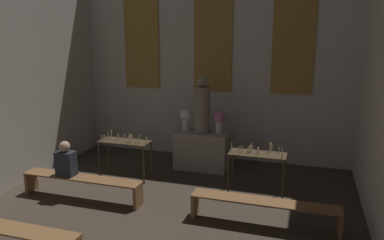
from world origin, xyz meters
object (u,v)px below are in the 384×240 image
at_px(flower_vase_left, 186,118).
at_px(candle_rack_left, 125,146).
at_px(statue, 202,107).
at_px(candle_rack_right, 257,159).
at_px(altar, 202,150).
at_px(person_seated, 66,160).
at_px(pew_back_right, 264,207).
at_px(pew_third_left, 2,233).
at_px(pew_back_left, 82,182).
at_px(flower_vase_right, 219,120).

distance_m(flower_vase_left, candle_rack_left, 1.61).
bearing_deg(statue, candle_rack_right, -37.37).
relative_size(altar, candle_rack_right, 1.12).
bearing_deg(person_seated, altar, 48.70).
bearing_deg(person_seated, statue, 48.70).
height_order(altar, pew_back_right, altar).
bearing_deg(statue, candle_rack_left, -142.57).
relative_size(pew_third_left, person_seated, 3.56).
distance_m(pew_back_left, person_seated, 0.53).
relative_size(altar, person_seated, 1.81).
height_order(candle_rack_left, pew_back_right, candle_rack_left).
relative_size(flower_vase_left, person_seated, 0.76).
height_order(candle_rack_right, pew_third_left, candle_rack_right).
xyz_separation_m(pew_back_left, pew_back_right, (3.53, 0.00, 0.00)).
distance_m(flower_vase_left, pew_back_left, 2.88).
xyz_separation_m(altar, pew_back_left, (-1.76, -2.38, -0.11)).
distance_m(statue, pew_third_left, 4.87).
height_order(pew_third_left, pew_back_left, same).
bearing_deg(flower_vase_right, statue, 180.00).
relative_size(statue, pew_back_right, 0.54).
relative_size(statue, person_seated, 1.91).
xyz_separation_m(statue, flower_vase_right, (0.41, 0.00, -0.29)).
distance_m(flower_vase_right, person_seated, 3.49).
distance_m(statue, candle_rack_left, 2.00).
relative_size(pew_third_left, pew_back_left, 1.00).
distance_m(flower_vase_right, candle_rack_right, 1.61).
distance_m(candle_rack_right, person_seated, 3.77).
bearing_deg(candle_rack_left, person_seated, -116.49).
relative_size(pew_third_left, pew_back_right, 1.00).
bearing_deg(flower_vase_left, candle_rack_left, -133.26).
height_order(pew_back_left, person_seated, person_seated).
xyz_separation_m(flower_vase_left, pew_back_left, (-1.36, -2.38, -0.88)).
distance_m(candle_rack_left, pew_back_left, 1.36).
height_order(flower_vase_left, pew_back_right, flower_vase_left).
bearing_deg(pew_third_left, candle_rack_right, 45.35).
bearing_deg(altar, person_seated, -131.30).
relative_size(flower_vase_right, pew_back_left, 0.21).
distance_m(altar, candle_rack_left, 1.87).
xyz_separation_m(statue, candle_rack_right, (1.46, -1.12, -0.77)).
relative_size(flower_vase_left, pew_third_left, 0.21).
distance_m(altar, candle_rack_right, 1.86).
bearing_deg(candle_rack_left, candle_rack_right, 0.06).
bearing_deg(pew_back_right, flower_vase_right, 119.63).
relative_size(statue, candle_rack_left, 1.18).
distance_m(flower_vase_left, person_seated, 2.95).
bearing_deg(altar, flower_vase_right, 0.00).
bearing_deg(person_seated, flower_vase_left, 54.76).
bearing_deg(candle_rack_right, altar, 142.63).
height_order(candle_rack_left, person_seated, person_seated).
relative_size(flower_vase_right, person_seated, 0.76).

